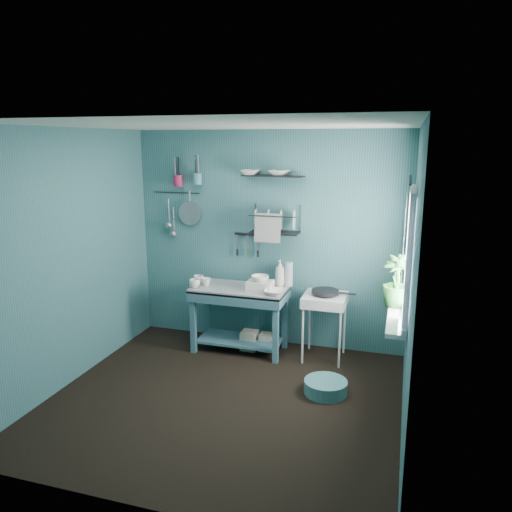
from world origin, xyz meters
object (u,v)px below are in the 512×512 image
(soap_bottle, at_px, (280,273))
(storage_tin_small, at_px, (267,342))
(floor_basin, at_px, (326,387))
(dish_rack, at_px, (275,219))
(utensil_cup_magenta, at_px, (178,181))
(storage_tin_large, at_px, (249,340))
(mug_left, at_px, (195,284))
(utensil_cup_teal, at_px, (197,179))
(wash_tub, at_px, (260,285))
(hotplate_stand, at_px, (324,327))
(potted_plant, at_px, (397,281))
(water_bottle, at_px, (289,274))
(work_counter, at_px, (240,319))
(mug_mid, at_px, (206,282))
(frying_pan, at_px, (325,292))
(mug_right, at_px, (199,280))
(colander, at_px, (190,213))

(soap_bottle, xyz_separation_m, storage_tin_small, (-0.12, -0.12, -0.81))
(floor_basin, bearing_deg, dish_rack, 128.33)
(utensil_cup_magenta, distance_m, storage_tin_large, 2.06)
(mug_left, relative_size, utensil_cup_teal, 0.95)
(wash_tub, xyz_separation_m, hotplate_stand, (0.71, 0.08, -0.44))
(utensil_cup_teal, distance_m, potted_plant, 2.57)
(floor_basin, bearing_deg, storage_tin_small, 135.12)
(water_bottle, height_order, hotplate_stand, water_bottle)
(work_counter, relative_size, mug_mid, 10.69)
(water_bottle, xyz_separation_m, floor_basin, (0.60, -0.96, -0.83))
(wash_tub, distance_m, frying_pan, 0.72)
(frying_pan, height_order, storage_tin_small, frying_pan)
(utensil_cup_teal, relative_size, floor_basin, 0.31)
(mug_left, relative_size, potted_plant, 0.25)
(mug_mid, distance_m, mug_right, 0.13)
(utensil_cup_teal, bearing_deg, soap_bottle, -5.19)
(soap_bottle, bearing_deg, storage_tin_small, -135.00)
(work_counter, relative_size, wash_tub, 3.82)
(mug_mid, bearing_deg, mug_right, 153.43)
(storage_tin_large, bearing_deg, utensil_cup_magenta, 165.72)
(mug_left, xyz_separation_m, mug_right, (-0.02, 0.16, 0.00))
(hotplate_stand, bearing_deg, mug_left, -177.71)
(water_bottle, bearing_deg, mug_left, -159.19)
(dish_rack, relative_size, floor_basin, 1.32)
(wash_tub, xyz_separation_m, colander, (-0.98, 0.34, 0.72))
(utensil_cup_teal, bearing_deg, mug_mid, -56.90)
(work_counter, xyz_separation_m, floor_basin, (1.12, -0.74, -0.31))
(mug_left, distance_m, colander, 0.90)
(dish_rack, bearing_deg, water_bottle, -11.91)
(wash_tub, xyz_separation_m, floor_basin, (0.87, -0.72, -0.74))
(dish_rack, bearing_deg, storage_tin_small, -109.66)
(work_counter, distance_m, mug_right, 0.66)
(storage_tin_large, bearing_deg, dish_rack, 38.29)
(frying_pan, bearing_deg, wash_tub, -173.49)
(mug_right, height_order, utensil_cup_teal, utensil_cup_teal)
(mug_left, distance_m, water_bottle, 1.07)
(utensil_cup_magenta, distance_m, floor_basin, 2.90)
(soap_bottle, bearing_deg, dish_rack, 149.83)
(wash_tub, height_order, colander, colander)
(mug_left, distance_m, storage_tin_small, 1.08)
(work_counter, xyz_separation_m, storage_tin_large, (0.10, 0.05, -0.27))
(mug_left, height_order, water_bottle, water_bottle)
(mug_mid, bearing_deg, hotplate_stand, 5.16)
(work_counter, xyz_separation_m, potted_plant, (1.71, -0.39, 0.70))
(frying_pan, bearing_deg, water_bottle, 160.38)
(hotplate_stand, relative_size, frying_pan, 2.45)
(mug_left, bearing_deg, soap_bottle, 21.80)
(work_counter, height_order, hotplate_stand, work_counter)
(mug_mid, height_order, utensil_cup_teal, utensil_cup_teal)
(utensil_cup_magenta, bearing_deg, potted_plant, -14.93)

